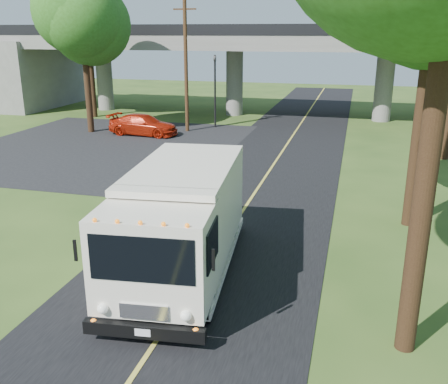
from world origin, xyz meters
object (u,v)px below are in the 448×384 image
(tree_left_lot, at_px, (83,14))
(utility_pole, at_px, (186,65))
(traffic_signal, at_px, (215,83))
(tree_left_far, at_px, (89,22))
(red_sedan, at_px, (143,125))
(step_van, at_px, (181,219))
(pedestrian, at_px, (148,183))

(tree_left_lot, bearing_deg, utility_pole, 18.97)
(traffic_signal, xyz_separation_m, tree_left_far, (-10.79, 1.84, 4.25))
(traffic_signal, bearing_deg, utility_pole, -126.87)
(tree_left_far, bearing_deg, red_sedan, -40.77)
(step_van, bearing_deg, utility_pole, 102.47)
(tree_left_lot, xyz_separation_m, tree_left_far, (-3.00, 6.00, -0.45))
(tree_left_far, distance_m, step_van, 30.12)
(traffic_signal, bearing_deg, step_van, -76.60)
(tree_left_far, relative_size, step_van, 1.28)
(traffic_signal, bearing_deg, pedestrian, -83.31)
(red_sedan, bearing_deg, tree_left_lot, 95.46)
(traffic_signal, relative_size, utility_pole, 0.58)
(red_sedan, relative_size, pedestrian, 2.80)
(traffic_signal, height_order, pedestrian, traffic_signal)
(red_sedan, distance_m, pedestrian, 14.48)
(red_sedan, bearing_deg, tree_left_far, 53.10)
(tree_left_far, bearing_deg, tree_left_lot, -63.43)
(traffic_signal, distance_m, tree_left_far, 11.75)
(traffic_signal, height_order, red_sedan, traffic_signal)
(step_van, bearing_deg, tree_left_lot, 119.35)
(utility_pole, height_order, tree_left_far, tree_left_far)
(traffic_signal, distance_m, tree_left_lot, 10.01)
(step_van, relative_size, pedestrian, 4.50)
(traffic_signal, distance_m, step_van, 23.56)
(traffic_signal, xyz_separation_m, step_van, (5.45, -22.87, -1.49))
(step_van, bearing_deg, red_sedan, 110.63)
(tree_left_lot, height_order, step_van, tree_left_lot)
(step_van, distance_m, pedestrian, 6.64)
(red_sedan, bearing_deg, pedestrian, -151.72)
(tree_left_far, relative_size, red_sedan, 2.05)
(tree_left_lot, distance_m, tree_left_far, 6.72)
(utility_pole, bearing_deg, traffic_signal, 53.13)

